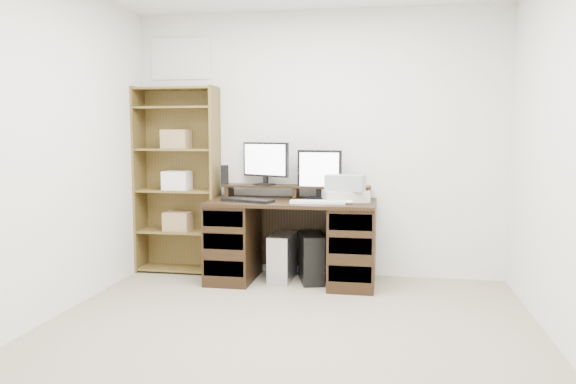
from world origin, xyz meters
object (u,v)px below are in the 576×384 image
(tower_black, at_px, (311,258))
(bookshelf, at_px, (178,178))
(tower_silver, at_px, (282,257))
(desk, at_px, (292,240))
(monitor_wide, at_px, (266,161))
(printer, at_px, (345,196))
(monitor_small, at_px, (319,173))

(tower_black, relative_size, bookshelf, 0.26)
(tower_silver, xyz_separation_m, tower_black, (0.27, -0.00, 0.01))
(desk, bearing_deg, tower_black, 14.03)
(tower_silver, xyz_separation_m, bookshelf, (-1.07, 0.17, 0.70))
(monitor_wide, bearing_deg, tower_black, 5.89)
(monitor_wide, relative_size, tower_silver, 1.10)
(printer, relative_size, bookshelf, 0.21)
(desk, height_order, printer, printer)
(tower_black, bearing_deg, monitor_wide, 146.43)
(tower_black, bearing_deg, tower_silver, 164.68)
(monitor_wide, xyz_separation_m, printer, (0.77, -0.16, -0.30))
(bookshelf, bearing_deg, monitor_small, -2.18)
(monitor_wide, relative_size, tower_black, 0.99)
(monitor_small, relative_size, tower_black, 0.95)
(monitor_wide, height_order, monitor_small, monitor_wide)
(desk, bearing_deg, bookshelf, 169.66)
(desk, bearing_deg, monitor_wide, 145.76)
(printer, bearing_deg, bookshelf, 156.67)
(printer, distance_m, tower_black, 0.65)
(printer, distance_m, bookshelf, 1.66)
(monitor_wide, xyz_separation_m, tower_silver, (0.19, -0.15, -0.88))
(printer, distance_m, tower_silver, 0.82)
(bookshelf, bearing_deg, tower_black, -7.24)
(desk, relative_size, printer, 3.92)
(tower_silver, bearing_deg, monitor_wide, 143.75)
(printer, bearing_deg, monitor_wide, 150.86)
(printer, xyz_separation_m, tower_black, (-0.31, 0.01, -0.58))
(monitor_wide, relative_size, bookshelf, 0.26)
(desk, height_order, tower_silver, desk)
(monitor_small, relative_size, printer, 1.18)
(desk, distance_m, tower_silver, 0.21)
(printer, relative_size, tower_black, 0.80)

